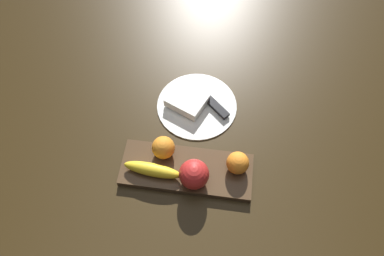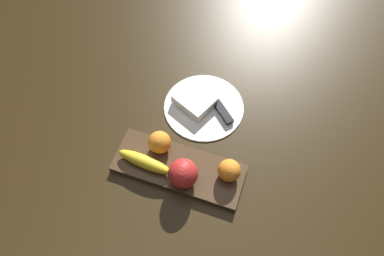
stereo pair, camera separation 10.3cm
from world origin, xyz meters
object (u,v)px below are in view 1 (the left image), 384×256
object	(u,v)px
fruit_tray	(187,170)
knife	(214,104)
orange_near_apple	(238,163)
orange_near_banana	(163,148)
banana	(152,170)
folded_napkin	(187,100)
dinner_plate	(197,105)
apple	(194,174)

from	to	relation	value
fruit_tray	knife	xyz separation A→B (m)	(-0.05, -0.23, 0.00)
orange_near_apple	orange_near_banana	world-z (taller)	orange_near_banana
banana	folded_napkin	size ratio (longest dim) A/B	1.43
banana	dinner_plate	bearing A→B (deg)	-104.94
apple	fruit_tray	bearing A→B (deg)	-52.57
orange_near_apple	dinner_plate	size ratio (longest dim) A/B	0.25
fruit_tray	orange_near_banana	distance (m)	0.09
banana	dinner_plate	size ratio (longest dim) A/B	0.64
dinner_plate	apple	bearing A→B (deg)	95.51
orange_near_banana	banana	bearing A→B (deg)	72.88
apple	folded_napkin	size ratio (longest dim) A/B	0.72
orange_near_banana	orange_near_apple	bearing A→B (deg)	175.00
orange_near_apple	orange_near_banana	size ratio (longest dim) A/B	0.96
orange_near_banana	dinner_plate	world-z (taller)	orange_near_banana
dinner_plate	knife	world-z (taller)	knife
orange_near_apple	folded_napkin	size ratio (longest dim) A/B	0.55
apple	folded_napkin	distance (m)	0.27
orange_near_apple	orange_near_banana	distance (m)	0.21
orange_near_apple	dinner_plate	xyz separation A→B (m)	(0.14, -0.20, -0.05)
apple	folded_napkin	xyz separation A→B (m)	(0.06, -0.26, -0.04)
dinner_plate	knife	size ratio (longest dim) A/B	1.68
banana	apple	bearing A→B (deg)	-179.15
banana	knife	xyz separation A→B (m)	(-0.14, -0.25, -0.03)
folded_napkin	orange_near_apple	bearing A→B (deg)	129.33
orange_near_banana	knife	size ratio (longest dim) A/B	0.44
orange_near_banana	folded_napkin	bearing A→B (deg)	-101.66
folded_napkin	dinner_plate	bearing A→B (deg)	180.00
orange_near_banana	knife	world-z (taller)	orange_near_banana
fruit_tray	knife	bearing A→B (deg)	-102.72
orange_near_banana	folded_napkin	xyz separation A→B (m)	(-0.04, -0.19, -0.03)
folded_napkin	knife	world-z (taller)	folded_napkin
orange_near_apple	dinner_plate	world-z (taller)	orange_near_apple
orange_near_apple	knife	xyz separation A→B (m)	(0.08, -0.21, -0.04)
banana	orange_near_banana	bearing A→B (deg)	-102.44
fruit_tray	orange_near_apple	size ratio (longest dim) A/B	5.87
fruit_tray	folded_napkin	xyz separation A→B (m)	(0.03, -0.22, 0.01)
fruit_tray	folded_napkin	world-z (taller)	folded_napkin
banana	folded_napkin	world-z (taller)	banana
orange_near_apple	knife	world-z (taller)	orange_near_apple
fruit_tray	orange_near_banana	bearing A→B (deg)	-28.97
fruit_tray	apple	distance (m)	0.07
orange_near_apple	knife	bearing A→B (deg)	-67.83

